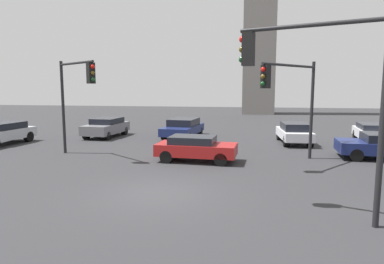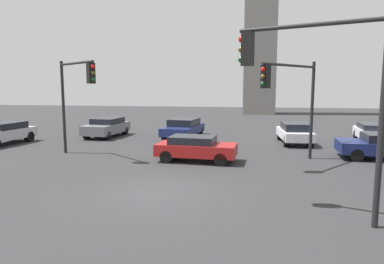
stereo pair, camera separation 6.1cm
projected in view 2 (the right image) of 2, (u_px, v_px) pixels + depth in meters
ground_plane at (157, 193)px, 12.16m from camera, size 105.23×105.23×0.00m
traffic_light_0 at (76, 87)px, 17.86m from camera, size 3.02×2.33×5.12m
traffic_light_1 at (291, 90)px, 16.16m from camera, size 2.82×3.54×4.98m
traffic_light_2 at (312, 75)px, 9.54m from camera, size 3.82×1.57×5.69m
car_0 at (374, 133)px, 22.92m from camera, size 2.35×4.62×1.27m
car_1 at (184, 127)px, 25.60m from camera, size 2.62×4.93×1.37m
car_2 at (295, 132)px, 22.65m from camera, size 2.04×4.26×1.39m
car_4 at (4, 133)px, 22.35m from camera, size 2.15×4.48×1.42m
car_5 at (107, 127)px, 25.81m from camera, size 2.30×4.39×1.40m
car_7 at (196, 148)px, 17.27m from camera, size 4.08×2.06×1.28m
skyline_tower at (261, 10)px, 46.52m from camera, size 4.30×4.30×28.10m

